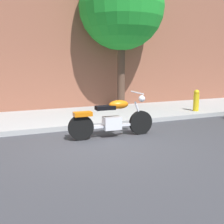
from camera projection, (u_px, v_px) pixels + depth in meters
The scene contains 5 objects.
ground_plane at pixel (98, 143), 6.54m from camera, with size 60.00×60.00×0.00m, color #38383D.
sidewalk at pixel (68, 117), 9.16m from camera, with size 23.28×2.97×0.14m, color #9E9E9E.
motorcycle at pixel (112, 119), 6.98m from camera, with size 2.23×0.70×1.12m.
street_tree at pixel (122, 7), 10.02m from camera, with size 3.09×3.09×5.38m.
fire_hydrant at pixel (196, 102), 9.93m from camera, with size 0.20×0.20×0.91m.
Camera 1 is at (-2.13, -5.95, 1.89)m, focal length 44.59 mm.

